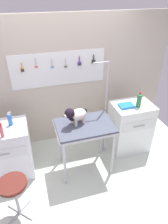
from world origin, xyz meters
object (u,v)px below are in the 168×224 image
Objects in this scene: dog at (75,115)px; stool at (13,188)px; cabinet_right at (130,127)px; grooming_table at (85,130)px; grooming_arm at (105,113)px; soda_bottle at (139,100)px; counter_left at (4,152)px.

dog is 1.25m from stool.
dog is 0.43× the size of cabinet_right.
grooming_table is 0.52× the size of grooming_arm.
grooming_arm is 1.79m from stool.
grooming_arm is 0.68m from dog.
stool is at bearing -160.81° from soda_bottle.
stool is (-1.09, -0.54, -0.27)m from grooming_table.
grooming_table is 0.29m from dog.
counter_left reaches higher than stool.
grooming_arm is at bearing 163.76° from soda_bottle.
grooming_arm reaches higher than cabinet_right.
stool is at bearing -158.37° from cabinet_right.
dog is (-0.12, 0.06, 0.26)m from grooming_table.
soda_bottle is at bearing 19.19° from stool.
cabinet_right is at bearing 118.19° from soda_bottle.
dog is at bearing 153.74° from grooming_table.
grooming_arm is 1.91× the size of counter_left.
counter_left is 1.45× the size of stool.
counter_left is 0.81m from stool.
soda_bottle reaches higher than counter_left.
soda_bottle is at bearing -1.94° from counter_left.
dog reaches higher than stool.
grooming_arm is (0.45, 0.33, 0.02)m from grooming_table.
counter_left is 3.33× the size of soda_bottle.
dog is 0.45× the size of counter_left.
dog is (-0.58, -0.27, 0.24)m from grooming_arm.
cabinet_right is (1.06, 0.19, -0.57)m from dog.
dog reaches higher than counter_left.
counter_left is at bearing -179.79° from cabinet_right.
dog is 1.50× the size of soda_bottle.
counter_left is at bearing 168.56° from grooming_table.
grooming_arm is 6.38× the size of soda_bottle.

